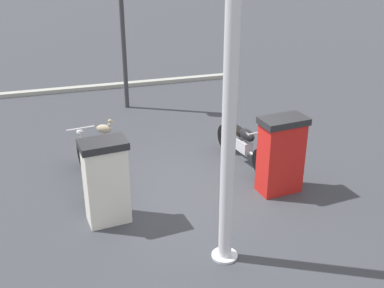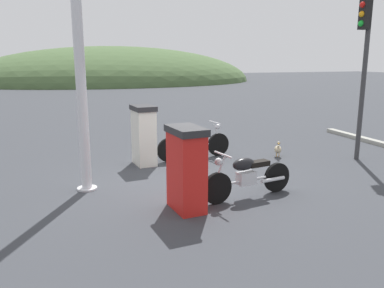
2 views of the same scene
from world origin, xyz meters
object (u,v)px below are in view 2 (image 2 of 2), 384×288
fuel_pump_far (144,135)px  motorcycle_near_pump (247,176)px  fuel_pump_near (187,168)px  wandering_duck (278,149)px  roadside_traffic_light (364,54)px  canopy_support_pole (81,82)px  motorcycle_far_pump (195,142)px

fuel_pump_far → motorcycle_near_pump: (1.27, -3.07, -0.31)m
fuel_pump_near → motorcycle_near_pump: fuel_pump_near is taller
motorcycle_near_pump → wandering_duck: size_ratio=4.31×
motorcycle_near_pump → roadside_traffic_light: size_ratio=0.49×
motorcycle_near_pump → canopy_support_pole: size_ratio=0.44×
motorcycle_far_pump → roadside_traffic_light: (3.94, -1.52, 2.29)m
wandering_duck → canopy_support_pole: size_ratio=0.10×
roadside_traffic_light → motorcycle_far_pump: bearing=158.9°
motorcycle_far_pump → canopy_support_pole: canopy_support_pole is taller
fuel_pump_far → wandering_duck: bearing=-8.0°
fuel_pump_near → canopy_support_pole: bearing=132.1°
roadside_traffic_light → fuel_pump_near: bearing=-161.3°
fuel_pump_far → wandering_duck: (3.57, -0.50, -0.54)m
fuel_pump_far → motorcycle_far_pump: fuel_pump_far is taller
motorcycle_far_pump → roadside_traffic_light: size_ratio=0.52×
motorcycle_near_pump → canopy_support_pole: bearing=151.1°
fuel_pump_near → roadside_traffic_light: 5.99m
motorcycle_far_pump → canopy_support_pole: (-2.96, -1.61, 1.71)m
fuel_pump_near → roadside_traffic_light: size_ratio=0.37×
fuel_pump_near → canopy_support_pole: canopy_support_pole is taller
fuel_pump_far → roadside_traffic_light: 5.87m
fuel_pump_far → wandering_duck: fuel_pump_far is taller
fuel_pump_near → motorcycle_far_pump: size_ratio=0.71×
wandering_duck → fuel_pump_far: bearing=172.0°
fuel_pump_near → canopy_support_pole: (-1.56, 1.72, 1.41)m
motorcycle_far_pump → wandering_duck: 2.26m
motorcycle_near_pump → wandering_duck: bearing=48.2°
fuel_pump_far → motorcycle_near_pump: size_ratio=0.75×
fuel_pump_near → motorcycle_far_pump: 3.63m
canopy_support_pole → wandering_duck: bearing=11.1°
fuel_pump_far → canopy_support_pole: canopy_support_pole is taller
fuel_pump_near → fuel_pump_far: (0.00, 3.23, 0.00)m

